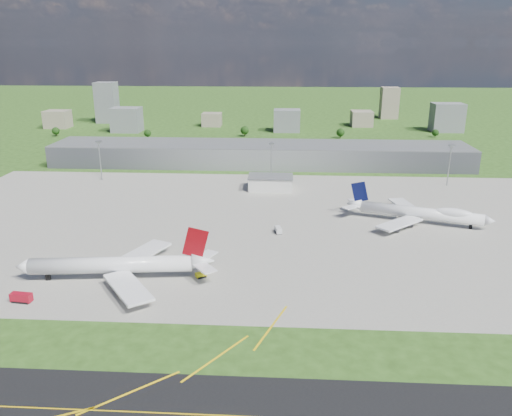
# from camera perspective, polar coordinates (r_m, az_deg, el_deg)

# --- Properties ---
(ground) EXTENTS (1400.00, 1400.00, 0.00)m
(ground) POSITION_cam_1_polar(r_m,az_deg,el_deg) (352.79, 0.28, 4.43)
(ground) COLOR #2A4916
(ground) RESTS_ON ground
(apron) EXTENTS (360.00, 190.00, 0.08)m
(apron) POSITION_cam_1_polar(r_m,az_deg,el_deg) (247.11, 1.24, -1.73)
(apron) COLOR gray
(apron) RESTS_ON ground
(terminal) EXTENTS (300.00, 42.00, 15.00)m
(terminal) POSITION_cam_1_polar(r_m,az_deg,el_deg) (365.69, 0.41, 6.13)
(terminal) COLOR gray
(terminal) RESTS_ON ground
(ops_building) EXTENTS (26.00, 16.00, 8.00)m
(ops_building) POSITION_cam_1_polar(r_m,az_deg,el_deg) (303.05, 1.67, 2.87)
(ops_building) COLOR silver
(ops_building) RESTS_ON ground
(mast_west) EXTENTS (3.50, 2.00, 25.90)m
(mast_west) POSITION_cam_1_polar(r_m,az_deg,el_deg) (335.67, -17.45, 5.96)
(mast_west) COLOR gray
(mast_west) RESTS_ON ground
(mast_center) EXTENTS (3.50, 2.00, 25.90)m
(mast_center) POSITION_cam_1_polar(r_m,az_deg,el_deg) (314.32, 1.78, 6.00)
(mast_center) COLOR gray
(mast_center) RESTS_ON ground
(mast_east) EXTENTS (3.50, 2.00, 25.90)m
(mast_east) POSITION_cam_1_polar(r_m,az_deg,el_deg) (330.34, 21.31, 5.36)
(mast_east) COLOR gray
(mast_east) RESTS_ON ground
(airliner_red_twin) EXTENTS (74.08, 57.42, 20.32)m
(airliner_red_twin) POSITION_cam_1_polar(r_m,az_deg,el_deg) (195.31, -15.38, -6.35)
(airliner_red_twin) COLOR white
(airliner_red_twin) RESTS_ON ground
(airliner_blue_quad) EXTENTS (68.49, 52.47, 18.39)m
(airliner_blue_quad) POSITION_cam_1_polar(r_m,az_deg,el_deg) (258.84, 18.28, -0.55)
(airliner_blue_quad) COLOR white
(airliner_blue_quad) RESTS_ON ground
(fire_truck) EXTENTS (7.59, 3.60, 3.28)m
(fire_truck) POSITION_cam_1_polar(r_m,az_deg,el_deg) (191.69, -25.24, -9.28)
(fire_truck) COLOR #9F0B1C
(fire_truck) RESTS_ON ground
(tug_yellow) EXTENTS (4.59, 4.02, 1.94)m
(tug_yellow) POSITION_cam_1_polar(r_m,az_deg,el_deg) (192.22, -6.31, -7.63)
(tug_yellow) COLOR yellow
(tug_yellow) RESTS_ON ground
(van_white_near) EXTENTS (3.73, 6.10, 2.85)m
(van_white_near) POSITION_cam_1_polar(r_m,az_deg,el_deg) (234.04, 2.57, -2.55)
(van_white_near) COLOR silver
(van_white_near) RESTS_ON ground
(van_white_far) EXTENTS (4.52, 2.66, 2.24)m
(van_white_far) POSITION_cam_1_polar(r_m,az_deg,el_deg) (253.01, 15.83, -1.70)
(van_white_far) COLOR silver
(van_white_far) RESTS_ON ground
(bldg_far_w) EXTENTS (24.00, 20.00, 18.00)m
(bldg_far_w) POSITION_cam_1_polar(r_m,az_deg,el_deg) (569.68, -21.73, 9.42)
(bldg_far_w) COLOR gray
(bldg_far_w) RESTS_ON ground
(bldg_w) EXTENTS (28.00, 22.00, 24.00)m
(bldg_w) POSITION_cam_1_polar(r_m,az_deg,el_deg) (521.84, -14.57, 9.74)
(bldg_w) COLOR slate
(bldg_w) RESTS_ON ground
(bldg_cw) EXTENTS (20.00, 18.00, 14.00)m
(bldg_cw) POSITION_cam_1_polar(r_m,az_deg,el_deg) (543.27, -5.06, 10.04)
(bldg_cw) COLOR gray
(bldg_cw) RESTS_ON ground
(bldg_c) EXTENTS (26.00, 20.00, 22.00)m
(bldg_c) POSITION_cam_1_polar(r_m,az_deg,el_deg) (507.37, 3.55, 9.94)
(bldg_c) COLOR slate
(bldg_c) RESTS_ON ground
(bldg_ce) EXTENTS (22.00, 24.00, 16.00)m
(bldg_ce) POSITION_cam_1_polar(r_m,az_deg,el_deg) (553.48, 11.98, 9.97)
(bldg_ce) COLOR gray
(bldg_ce) RESTS_ON ground
(bldg_e) EXTENTS (30.00, 22.00, 28.00)m
(bldg_e) POSITION_cam_1_polar(r_m,az_deg,el_deg) (541.61, 20.99, 9.64)
(bldg_e) COLOR slate
(bldg_e) RESTS_ON ground
(bldg_tall_w) EXTENTS (22.00, 20.00, 44.00)m
(bldg_tall_w) POSITION_cam_1_polar(r_m,az_deg,el_deg) (589.79, -16.67, 11.48)
(bldg_tall_w) COLOR slate
(bldg_tall_w) RESTS_ON ground
(bldg_tall_e) EXTENTS (20.00, 18.00, 36.00)m
(bldg_tall_e) POSITION_cam_1_polar(r_m,az_deg,el_deg) (617.81, 14.98, 11.53)
(bldg_tall_e) COLOR gray
(bldg_tall_e) RESTS_ON ground
(tree_far_w) EXTENTS (7.20, 7.20, 8.80)m
(tree_far_w) POSITION_cam_1_polar(r_m,az_deg,el_deg) (517.02, -21.91, 8.17)
(tree_far_w) COLOR #382314
(tree_far_w) RESTS_ON ground
(tree_w) EXTENTS (6.75, 6.75, 8.25)m
(tree_w) POSITION_cam_1_polar(r_m,az_deg,el_deg) (481.26, -12.30, 8.36)
(tree_w) COLOR #382314
(tree_w) RESTS_ON ground
(tree_c) EXTENTS (8.10, 8.10, 9.90)m
(tree_c) POSITION_cam_1_polar(r_m,az_deg,el_deg) (480.04, -1.30, 8.87)
(tree_c) COLOR #382314
(tree_c) RESTS_ON ground
(tree_e) EXTENTS (7.65, 7.65, 9.35)m
(tree_e) POSITION_cam_1_polar(r_m,az_deg,el_deg) (476.49, 9.63, 8.51)
(tree_e) COLOR #382314
(tree_e) RESTS_ON ground
(tree_far_e) EXTENTS (6.30, 6.30, 7.70)m
(tree_far_e) POSITION_cam_1_polar(r_m,az_deg,el_deg) (504.07, 19.83, 8.10)
(tree_far_e) COLOR #382314
(tree_far_e) RESTS_ON ground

